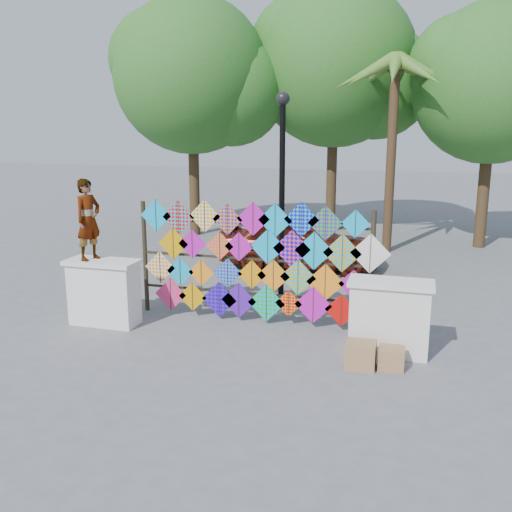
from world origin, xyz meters
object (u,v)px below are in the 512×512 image
Objects in this scene: vendor_woman at (88,220)px; lamppost at (282,180)px; sedan at (300,241)px; kite_rack at (258,262)px.

lamppost is (3.24, 2.20, 0.64)m from vendor_woman.
sedan is at bearing -13.49° from vendor_woman.
sedan is (2.99, 5.46, -1.32)m from vendor_woman.
kite_rack is at bearing 177.05° from sedan.
lamppost is (0.25, -3.26, 1.96)m from sedan.
sedan is 3.81m from lamppost.
lamppost reaches higher than sedan.
kite_rack is 1.96m from lamppost.
kite_rack is at bearing -58.09° from vendor_woman.
lamppost reaches higher than vendor_woman.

